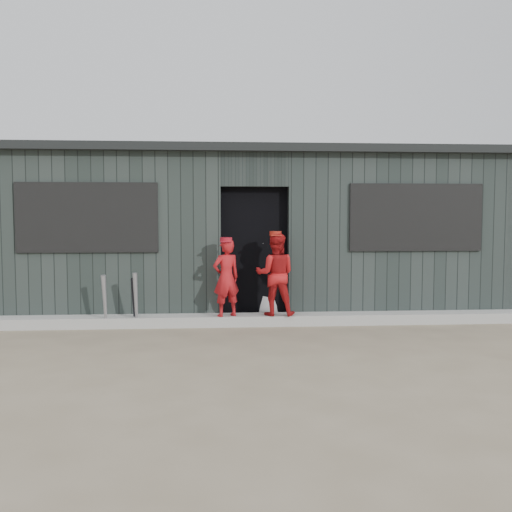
{
  "coord_description": "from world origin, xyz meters",
  "views": [
    {
      "loc": [
        -0.59,
        -6.3,
        1.57
      ],
      "look_at": [
        0.0,
        1.8,
        1.0
      ],
      "focal_mm": 40.0,
      "sensor_mm": 36.0,
      "label": 1
    }
  ],
  "objects": [
    {
      "name": "player_grey_back",
      "position": [
        0.18,
        2.31,
        0.64
      ],
      "size": [
        0.72,
        0.58,
        1.29
      ],
      "primitive_type": "imported",
      "rotation": [
        0.0,
        0.0,
        2.84
      ],
      "color": "#A6A6A6",
      "rests_on": "ground"
    },
    {
      "name": "player_red_left",
      "position": [
        -0.43,
        1.72,
        0.7
      ],
      "size": [
        0.47,
        0.4,
        1.1
      ],
      "primitive_type": "imported",
      "rotation": [
        0.0,
        0.0,
        3.56
      ],
      "color": "#AD1519",
      "rests_on": "curb"
    },
    {
      "name": "bat_mid",
      "position": [
        -1.68,
        1.64,
        0.4
      ],
      "size": [
        0.08,
        0.16,
        0.8
      ],
      "primitive_type": "cone",
      "rotation": [
        0.11,
        0.0,
        -0.1
      ],
      "color": "gray",
      "rests_on": "ground"
    },
    {
      "name": "player_red_right",
      "position": [
        0.27,
        1.76,
        0.74
      ],
      "size": [
        0.63,
        0.52,
        1.18
      ],
      "primitive_type": "imported",
      "rotation": [
        0.0,
        0.0,
        3.01
      ],
      "color": "#B21617",
      "rests_on": "curb"
    },
    {
      "name": "curb",
      "position": [
        0.0,
        1.82,
        0.07
      ],
      "size": [
        8.0,
        0.36,
        0.15
      ],
      "primitive_type": "cube",
      "color": "#9B9B96",
      "rests_on": "ground"
    },
    {
      "name": "dugout",
      "position": [
        -0.0,
        3.5,
        1.29
      ],
      "size": [
        8.3,
        3.3,
        2.62
      ],
      "color": "black",
      "rests_on": "ground"
    },
    {
      "name": "bat_right",
      "position": [
        -1.72,
        1.73,
        0.36
      ],
      "size": [
        0.07,
        0.24,
        0.72
      ],
      "primitive_type": "cone",
      "rotation": [
        0.25,
        0.0,
        0.03
      ],
      "color": "black",
      "rests_on": "ground"
    },
    {
      "name": "bat_left",
      "position": [
        -2.11,
        1.64,
        0.38
      ],
      "size": [
        0.08,
        0.19,
        0.77
      ],
      "primitive_type": "cone",
      "rotation": [
        0.15,
        0.0,
        -0.08
      ],
      "color": "#94949C",
      "rests_on": "ground"
    },
    {
      "name": "ground",
      "position": [
        0.0,
        0.0,
        0.0
      ],
      "size": [
        80.0,
        80.0,
        0.0
      ],
      "primitive_type": "plane",
      "color": "#73654F",
      "rests_on": "ground"
    }
  ]
}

